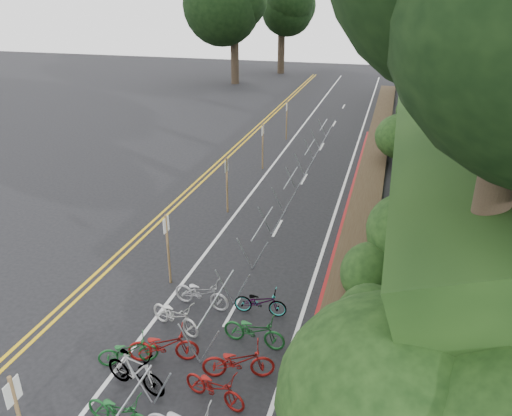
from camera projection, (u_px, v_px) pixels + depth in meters
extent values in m
plane|color=black|center=(65.00, 383.00, 12.50)|extent=(120.00, 120.00, 0.00)
cube|color=gold|center=(161.00, 214.00, 21.84)|extent=(0.12, 80.00, 0.01)
cube|color=gold|center=(167.00, 215.00, 21.77)|extent=(0.12, 80.00, 0.01)
cube|color=silver|center=(229.00, 222.00, 21.07)|extent=(0.12, 80.00, 0.01)
cube|color=silver|center=(328.00, 234.00, 20.03)|extent=(0.12, 80.00, 0.01)
cube|color=silver|center=(232.00, 311.00, 15.26)|extent=(0.10, 1.60, 0.01)
cube|color=silver|center=(277.00, 228.00, 20.55)|extent=(0.10, 1.60, 0.01)
cube|color=silver|center=(304.00, 179.00, 25.83)|extent=(0.10, 1.60, 0.01)
cube|color=silver|center=(322.00, 147.00, 31.12)|extent=(0.10, 1.60, 0.01)
cube|color=silver|center=(334.00, 124.00, 36.41)|extent=(0.10, 1.60, 0.01)
cube|color=silver|center=(344.00, 106.00, 41.69)|extent=(0.10, 1.60, 0.01)
cube|color=maroon|center=(346.00, 215.00, 21.65)|extent=(0.25, 28.00, 0.10)
cube|color=black|center=(512.00, 112.00, 27.43)|extent=(12.32, 44.00, 9.11)
cube|color=#382819|center=(376.00, 150.00, 30.28)|extent=(1.40, 44.00, 0.16)
ellipsoid|color=#284C19|center=(369.00, 325.00, 12.95)|extent=(2.00, 2.80, 1.60)
ellipsoid|color=#284C19|center=(405.00, 229.00, 16.96)|extent=(2.60, 3.64, 2.08)
ellipsoid|color=#284C19|center=(435.00, 165.00, 21.77)|extent=(2.20, 3.08, 1.76)
ellipsoid|color=#284C19|center=(402.00, 136.00, 27.57)|extent=(3.00, 4.20, 2.40)
ellipsoid|color=#284C19|center=(415.00, 111.00, 32.62)|extent=(2.40, 3.36, 1.92)
ellipsoid|color=#284C19|center=(434.00, 90.00, 35.55)|extent=(2.80, 3.92, 2.24)
ellipsoid|color=#284C19|center=(369.00, 271.00, 15.70)|extent=(1.80, 2.52, 1.44)
ellipsoid|color=#284C19|center=(450.00, 130.00, 24.85)|extent=(3.20, 4.48, 2.56)
ellipsoid|color=black|center=(401.00, 396.00, 10.49)|extent=(5.28, 6.16, 3.52)
cylinder|color=#2D2319|center=(486.00, 232.00, 11.17)|extent=(0.80, 0.80, 5.70)
cylinder|color=#2D2319|center=(505.00, 87.00, 18.03)|extent=(0.85, 0.85, 6.57)
cylinder|color=#2D2319|center=(488.00, 43.00, 31.72)|extent=(0.83, 0.83, 6.14)
cylinder|color=#2D2319|center=(511.00, 18.00, 37.70)|extent=(0.87, 0.87, 7.01)
cylinder|color=#2D2319|center=(235.00, 55.00, 50.57)|extent=(0.80, 0.80, 5.70)
ellipsoid|color=black|center=(234.00, 0.00, 48.47)|extent=(7.79, 7.79, 7.40)
cylinder|color=#2D2319|center=(281.00, 50.00, 56.97)|extent=(0.78, 0.78, 5.26)
ellipsoid|color=black|center=(282.00, 6.00, 55.08)|extent=(6.82, 6.82, 6.48)
cylinder|color=#969BA6|center=(122.00, 408.00, 10.38)|extent=(0.05, 2.68, 0.05)
cylinder|color=#969BA6|center=(141.00, 384.00, 11.75)|extent=(0.53, 0.04, 1.04)
cylinder|color=#969BA6|center=(162.00, 388.00, 11.61)|extent=(0.53, 0.04, 1.04)
cylinder|color=#969BA6|center=(217.00, 297.00, 13.94)|extent=(0.05, 3.00, 0.05)
cylinder|color=#969BA6|center=(189.00, 343.00, 13.01)|extent=(0.58, 0.04, 1.13)
cylinder|color=#969BA6|center=(209.00, 347.00, 12.87)|extent=(0.58, 0.04, 1.13)
cylinder|color=#969BA6|center=(224.00, 287.00, 15.48)|extent=(0.58, 0.04, 1.13)
cylinder|color=#969BA6|center=(241.00, 289.00, 15.34)|extent=(0.58, 0.04, 1.13)
cylinder|color=#969BA6|center=(263.00, 223.00, 18.35)|extent=(0.05, 3.00, 0.05)
cylinder|color=#969BA6|center=(245.00, 253.00, 17.42)|extent=(0.58, 0.04, 1.13)
cylinder|color=#969BA6|center=(260.00, 256.00, 17.28)|extent=(0.58, 0.04, 1.13)
cylinder|color=#969BA6|center=(265.00, 221.00, 19.88)|extent=(0.58, 0.04, 1.13)
cylinder|color=#969BA6|center=(279.00, 222.00, 19.74)|extent=(0.58, 0.04, 1.13)
cylinder|color=#969BA6|center=(291.00, 177.00, 22.75)|extent=(0.05, 3.00, 0.05)
cylinder|color=#969BA6|center=(278.00, 200.00, 21.82)|extent=(0.58, 0.04, 1.13)
cylinder|color=#969BA6|center=(290.00, 201.00, 21.68)|extent=(0.58, 0.04, 1.13)
cylinder|color=#969BA6|center=(291.00, 178.00, 24.29)|extent=(0.58, 0.04, 1.13)
cylinder|color=#969BA6|center=(302.00, 179.00, 24.15)|extent=(0.58, 0.04, 1.13)
cylinder|color=#969BA6|center=(310.00, 147.00, 27.16)|extent=(0.05, 3.00, 0.05)
cylinder|color=#969BA6|center=(300.00, 164.00, 26.23)|extent=(0.58, 0.04, 1.13)
cylinder|color=#969BA6|center=(310.00, 165.00, 26.09)|extent=(0.58, 0.04, 1.13)
cylinder|color=#969BA6|center=(309.00, 149.00, 28.69)|extent=(0.58, 0.04, 1.13)
cylinder|color=#969BA6|center=(318.00, 150.00, 28.55)|extent=(0.58, 0.04, 1.13)
cylinder|color=#969BA6|center=(324.00, 125.00, 31.56)|extent=(0.05, 3.00, 0.05)
cylinder|color=#969BA6|center=(315.00, 139.00, 30.63)|extent=(0.58, 0.04, 1.13)
cylinder|color=#969BA6|center=(324.00, 140.00, 30.49)|extent=(0.58, 0.04, 1.13)
cylinder|color=#969BA6|center=(322.00, 128.00, 33.10)|extent=(0.58, 0.04, 1.13)
cylinder|color=#969BA6|center=(330.00, 128.00, 32.96)|extent=(0.58, 0.04, 1.13)
cube|color=silver|center=(13.00, 392.00, 9.18)|extent=(0.02, 0.40, 0.50)
cylinder|color=brown|center=(168.00, 250.00, 16.26)|extent=(0.08, 0.08, 2.50)
cube|color=silver|center=(166.00, 225.00, 15.89)|extent=(0.02, 0.40, 0.50)
cylinder|color=brown|center=(227.00, 186.00, 21.54)|extent=(0.08, 0.08, 2.50)
cube|color=silver|center=(226.00, 166.00, 21.18)|extent=(0.02, 0.40, 0.50)
cylinder|color=brown|center=(263.00, 147.00, 26.83)|extent=(0.08, 0.08, 2.50)
cube|color=silver|center=(263.00, 130.00, 26.46)|extent=(0.02, 0.40, 0.50)
cylinder|color=brown|center=(287.00, 121.00, 32.11)|extent=(0.08, 0.08, 2.50)
cube|color=silver|center=(287.00, 107.00, 31.75)|extent=(0.02, 0.40, 0.50)
imported|color=#144C1E|center=(128.00, 350.00, 13.01)|extent=(1.19, 1.62, 0.81)
imported|color=#144C1E|center=(119.00, 411.00, 11.11)|extent=(0.76, 1.73, 0.88)
imported|color=slate|center=(135.00, 371.00, 12.12)|extent=(0.87, 1.83, 1.06)
imported|color=maroon|center=(215.00, 387.00, 11.77)|extent=(1.02, 1.78, 0.89)
imported|color=maroon|center=(163.00, 345.00, 13.08)|extent=(1.18, 1.97, 0.98)
imported|color=maroon|center=(238.00, 361.00, 12.52)|extent=(1.12, 1.94, 0.97)
imported|color=beige|center=(175.00, 315.00, 14.29)|extent=(1.24, 1.90, 0.94)
imported|color=#144C1E|center=(254.00, 330.00, 13.67)|extent=(0.80, 1.85, 0.94)
imported|color=#9E9EA3|center=(202.00, 293.00, 15.33)|extent=(0.85, 1.91, 0.97)
imported|color=slate|center=(260.00, 302.00, 14.99)|extent=(0.63, 1.64, 0.85)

